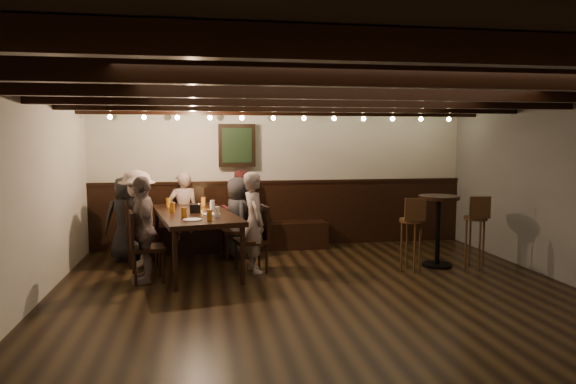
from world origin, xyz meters
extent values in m
plane|color=black|center=(0.00, 0.00, 0.00)|extent=(7.00, 7.00, 0.00)
plane|color=black|center=(0.00, 0.00, 2.40)|extent=(7.00, 7.00, 0.00)
plane|color=beige|center=(0.00, 3.50, 1.20)|extent=(6.50, 0.00, 6.50)
plane|color=beige|center=(-3.25, 0.00, 1.20)|extent=(0.00, 7.00, 7.00)
cube|color=black|center=(0.00, 3.46, 0.55)|extent=(6.50, 0.08, 1.10)
cube|color=black|center=(-0.80, 3.20, 0.23)|extent=(3.00, 0.45, 0.45)
cube|color=black|center=(-0.80, 3.40, 1.75)|extent=(0.62, 0.12, 0.72)
cube|color=black|center=(-0.80, 3.33, 1.75)|extent=(0.50, 0.02, 0.58)
cube|color=black|center=(0.00, -2.90, 2.31)|extent=(6.50, 0.10, 0.16)
cube|color=black|center=(0.00, -1.74, 2.31)|extent=(6.50, 0.10, 0.16)
cube|color=black|center=(0.00, -0.58, 2.31)|extent=(6.50, 0.10, 0.16)
cube|color=black|center=(0.00, 0.58, 2.31)|extent=(6.50, 0.10, 0.16)
cube|color=black|center=(0.00, 1.74, 2.31)|extent=(6.50, 0.10, 0.16)
cube|color=black|center=(0.00, 2.90, 2.31)|extent=(6.50, 0.10, 0.16)
sphere|color=#FFE099|center=(-2.75, 2.88, 2.19)|extent=(0.07, 0.07, 0.07)
sphere|color=#FFE099|center=(-1.38, 2.88, 2.19)|extent=(0.07, 0.07, 0.07)
sphere|color=#FFE099|center=(0.00, 2.88, 2.19)|extent=(0.07, 0.07, 0.07)
sphere|color=#FFE099|center=(1.38, 2.88, 2.19)|extent=(0.07, 0.07, 0.07)
sphere|color=#FFE099|center=(2.75, 2.88, 2.19)|extent=(0.07, 0.07, 0.07)
cube|color=black|center=(-1.50, 2.05, 0.79)|extent=(1.37, 2.33, 0.07)
cylinder|color=black|center=(-1.73, 0.96, 0.38)|extent=(0.07, 0.07, 0.75)
cylinder|color=black|center=(-2.11, 2.98, 0.38)|extent=(0.07, 0.07, 0.75)
cylinder|color=black|center=(-0.89, 1.12, 0.38)|extent=(0.07, 0.07, 0.75)
cylinder|color=black|center=(-1.27, 3.13, 0.38)|extent=(0.07, 0.07, 0.75)
cube|color=black|center=(-2.27, 2.36, 0.45)|extent=(0.51, 0.51, 0.05)
cube|color=black|center=(-2.47, 2.32, 0.72)|extent=(0.12, 0.44, 0.48)
cube|color=black|center=(-2.10, 1.47, 0.44)|extent=(0.50, 0.50, 0.05)
cube|color=black|center=(-2.29, 1.44, 0.70)|extent=(0.12, 0.43, 0.47)
cube|color=black|center=(-0.90, 2.62, 0.43)|extent=(0.49, 0.49, 0.05)
cube|color=black|center=(-0.71, 2.66, 0.68)|extent=(0.12, 0.41, 0.45)
cube|color=black|center=(-0.73, 1.74, 0.44)|extent=(0.50, 0.50, 0.05)
cube|color=black|center=(-0.54, 1.77, 0.70)|extent=(0.12, 0.43, 0.47)
imported|color=black|center=(-2.55, 2.76, 0.65)|extent=(0.70, 0.52, 1.30)
imported|color=gray|center=(-1.70, 3.08, 0.67)|extent=(0.54, 0.40, 1.33)
imported|color=#5B1F21|center=(-0.78, 3.10, 0.68)|extent=(0.74, 0.63, 1.35)
imported|color=#AE9B93|center=(-2.32, 2.35, 0.71)|extent=(0.69, 1.00, 1.42)
imported|color=gray|center=(-2.15, 1.47, 0.69)|extent=(0.49, 0.86, 1.39)
imported|color=#232325|center=(-0.85, 2.63, 0.64)|extent=(0.51, 0.69, 1.27)
imported|color=gray|center=(-0.68, 1.75, 0.70)|extent=(0.43, 0.57, 1.41)
cylinder|color=#BF7219|center=(-1.91, 2.68, 0.89)|extent=(0.07, 0.07, 0.14)
cylinder|color=#BF7219|center=(-1.38, 2.73, 0.89)|extent=(0.07, 0.07, 0.14)
cylinder|color=#BF7219|center=(-1.81, 2.09, 0.89)|extent=(0.07, 0.07, 0.14)
cylinder|color=silver|center=(-1.24, 2.30, 0.89)|extent=(0.07, 0.07, 0.14)
cylinder|color=#BF7219|center=(-1.63, 1.56, 0.89)|extent=(0.07, 0.07, 0.14)
cylinder|color=silver|center=(-1.20, 1.54, 0.89)|extent=(0.07, 0.07, 0.14)
cylinder|color=#BF7219|center=(-1.30, 1.27, 0.89)|extent=(0.07, 0.07, 0.14)
cylinder|color=white|center=(-1.52, 1.33, 0.83)|extent=(0.24, 0.24, 0.01)
cylinder|color=white|center=(-1.27, 1.79, 0.83)|extent=(0.24, 0.24, 0.01)
cube|color=black|center=(-1.49, 2.00, 0.88)|extent=(0.15, 0.10, 0.12)
cylinder|color=beige|center=(-1.44, 2.36, 0.84)|extent=(0.05, 0.05, 0.05)
cylinder|color=black|center=(2.00, 1.61, 0.02)|extent=(0.43, 0.43, 0.04)
cylinder|color=black|center=(2.00, 1.61, 0.51)|extent=(0.07, 0.07, 0.98)
cylinder|color=black|center=(2.00, 1.61, 1.02)|extent=(0.59, 0.59, 0.05)
cylinder|color=#382011|center=(1.50, 1.41, 0.72)|extent=(0.33, 0.33, 0.05)
cube|color=#382011|center=(1.48, 1.25, 0.90)|extent=(0.29, 0.05, 0.31)
cylinder|color=#382011|center=(2.50, 1.46, 0.72)|extent=(0.33, 0.33, 0.05)
cube|color=#382011|center=(2.47, 1.30, 0.90)|extent=(0.29, 0.08, 0.31)
camera|label=1|loc=(-1.37, -5.31, 1.87)|focal=32.00mm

